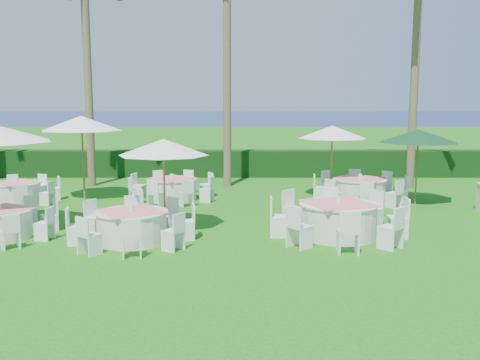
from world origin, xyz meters
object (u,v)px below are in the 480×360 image
object	(u,v)px
banquet_table_b	(132,226)
banquet_table_d	(17,192)
banquet_table_f	(360,189)
umbrella_b	(163,147)
banquet_table_e	(172,189)
umbrella_c	(82,123)
banquet_table_c	(338,219)
umbrella_d	(332,132)
umbrella_green	(418,136)

from	to	relation	value
banquet_table_b	banquet_table_d	world-z (taller)	banquet_table_b
banquet_table_f	umbrella_b	xyz separation A→B (m)	(-6.13, -4.26, 1.82)
banquet_table_e	umbrella_c	distance (m)	3.86
banquet_table_c	banquet_table_d	bearing A→B (deg)	155.57
banquet_table_e	banquet_table_d	bearing A→B (deg)	-173.69
banquet_table_b	umbrella_d	world-z (taller)	umbrella_d
banquet_table_b	banquet_table_d	size ratio (longest dim) A/B	1.11
banquet_table_b	umbrella_b	xyz separation A→B (m)	(0.66, 1.09, 1.84)
banquet_table_f	umbrella_b	distance (m)	7.69
umbrella_green	umbrella_d	bearing A→B (deg)	156.81
banquet_table_b	umbrella_d	xyz separation A→B (m)	(5.90, 6.02, 1.95)
umbrella_b	umbrella_c	xyz separation A→B (m)	(-3.50, 4.71, 0.43)
banquet_table_d	banquet_table_e	size ratio (longest dim) A/B	0.93
banquet_table_b	banquet_table_c	xyz separation A→B (m)	(5.16, 0.50, 0.05)
banquet_table_b	umbrella_green	bearing A→B (deg)	29.71
banquet_table_c	banquet_table_f	distance (m)	5.12
banquet_table_b	umbrella_c	xyz separation A→B (m)	(-2.85, 5.79, 2.26)
umbrella_b	umbrella_d	distance (m)	7.20
banquet_table_e	umbrella_c	bearing A→B (deg)	177.50
banquet_table_f	umbrella_c	size ratio (longest dim) A/B	1.09
umbrella_b	umbrella_green	world-z (taller)	umbrella_green
banquet_table_b	umbrella_green	world-z (taller)	umbrella_green
banquet_table_c	banquet_table_d	size ratio (longest dim) A/B	1.26
banquet_table_e	umbrella_d	bearing A→B (deg)	3.70
umbrella_b	banquet_table_b	bearing A→B (deg)	-121.21
umbrella_c	banquet_table_d	bearing A→B (deg)	-161.18
banquet_table_e	umbrella_green	bearing A→B (deg)	-5.33
banquet_table_d	umbrella_d	size ratio (longest dim) A/B	1.08
banquet_table_c	banquet_table_f	xyz separation A→B (m)	(1.63, 4.85, -0.04)
banquet_table_d	banquet_table_e	distance (m)	5.24
banquet_table_c	umbrella_c	distance (m)	9.85
umbrella_b	umbrella_green	size ratio (longest dim) A/B	0.93
banquet_table_b	banquet_table_c	bearing A→B (deg)	5.49
umbrella_c	umbrella_green	bearing A→B (deg)	-4.56
banquet_table_e	banquet_table_f	xyz separation A→B (m)	(6.51, -0.31, 0.02)
banquet_table_c	umbrella_green	world-z (taller)	umbrella_green
banquet_table_c	banquet_table_e	xyz separation A→B (m)	(-4.89, 5.16, -0.06)
banquet_table_c	umbrella_d	world-z (taller)	umbrella_d
umbrella_b	umbrella_d	xyz separation A→B (m)	(5.25, 4.94, 0.11)
banquet_table_c	banquet_table_d	world-z (taller)	banquet_table_c
umbrella_c	banquet_table_f	bearing A→B (deg)	-2.65
umbrella_green	umbrella_b	bearing A→B (deg)	-154.32
banquet_table_e	umbrella_green	world-z (taller)	umbrella_green
banquet_table_b	banquet_table_e	size ratio (longest dim) A/B	1.03
banquet_table_c	banquet_table_f	bearing A→B (deg)	71.44
banquet_table_d	umbrella_green	bearing A→B (deg)	-0.84
banquet_table_c	umbrella_b	xyz separation A→B (m)	(-4.50, 0.59, 1.78)
banquet_table_f	umbrella_green	distance (m)	2.61
banquet_table_d	umbrella_c	size ratio (longest dim) A/B	0.95
umbrella_d	umbrella_c	bearing A→B (deg)	-178.51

